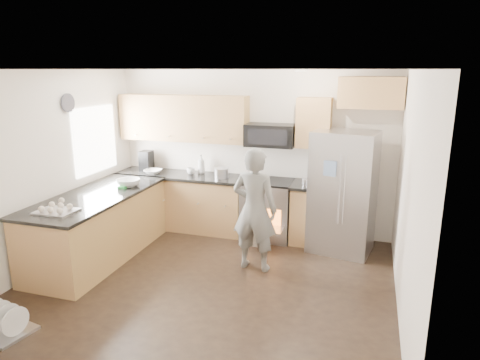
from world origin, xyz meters
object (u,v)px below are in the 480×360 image
(refrigerator, at_px, (343,192))
(dish_rack, at_px, (4,324))
(stove_range, at_px, (268,196))
(person, at_px, (255,210))

(refrigerator, relative_size, dish_rack, 2.95)
(stove_range, bearing_deg, person, -85.28)
(stove_range, height_order, refrigerator, stove_range)
(person, bearing_deg, stove_range, -80.43)
(refrigerator, height_order, person, refrigerator)
(person, xyz_separation_m, dish_rack, (-2.04, -2.17, -0.74))
(dish_rack, bearing_deg, stove_range, 59.52)
(refrigerator, bearing_deg, dish_rack, -124.78)
(stove_range, relative_size, person, 1.09)
(dish_rack, bearing_deg, refrigerator, 45.22)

